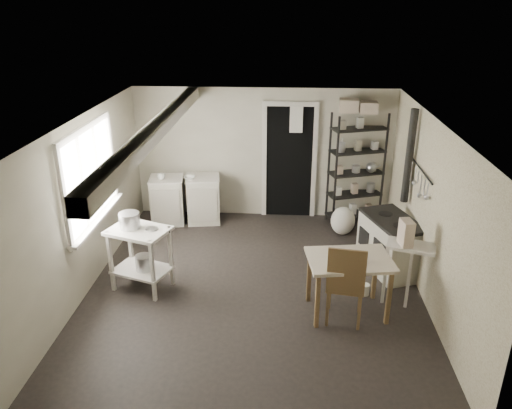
# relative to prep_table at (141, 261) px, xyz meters

# --- Properties ---
(floor) EXTENTS (5.00, 5.00, 0.00)m
(floor) POSITION_rel_prep_table_xyz_m (1.52, 0.11, -0.40)
(floor) COLOR black
(floor) RESTS_ON ground
(ceiling) EXTENTS (5.00, 5.00, 0.00)m
(ceiling) POSITION_rel_prep_table_xyz_m (1.52, 0.11, 1.90)
(ceiling) COLOR beige
(ceiling) RESTS_ON wall_back
(wall_back) EXTENTS (4.50, 0.02, 2.30)m
(wall_back) POSITION_rel_prep_table_xyz_m (1.52, 2.61, 0.75)
(wall_back) COLOR #BCB5A0
(wall_back) RESTS_ON ground
(wall_front) EXTENTS (4.50, 0.02, 2.30)m
(wall_front) POSITION_rel_prep_table_xyz_m (1.52, -2.39, 0.75)
(wall_front) COLOR #BCB5A0
(wall_front) RESTS_ON ground
(wall_left) EXTENTS (0.02, 5.00, 2.30)m
(wall_left) POSITION_rel_prep_table_xyz_m (-0.73, 0.11, 0.75)
(wall_left) COLOR #BCB5A0
(wall_left) RESTS_ON ground
(wall_right) EXTENTS (0.02, 5.00, 2.30)m
(wall_right) POSITION_rel_prep_table_xyz_m (3.77, 0.11, 0.75)
(wall_right) COLOR #BCB5A0
(wall_right) RESTS_ON ground
(window) EXTENTS (0.12, 1.76, 1.28)m
(window) POSITION_rel_prep_table_xyz_m (-0.70, 0.31, 1.10)
(window) COLOR beige
(window) RESTS_ON wall_left
(doorway) EXTENTS (0.96, 0.10, 2.08)m
(doorway) POSITION_rel_prep_table_xyz_m (1.97, 2.58, 0.60)
(doorway) COLOR beige
(doorway) RESTS_ON ground
(ceiling_beam) EXTENTS (0.18, 5.00, 0.18)m
(ceiling_beam) POSITION_rel_prep_table_xyz_m (0.32, 0.11, 1.80)
(ceiling_beam) COLOR beige
(ceiling_beam) RESTS_ON ceiling
(wallpaper_panel) EXTENTS (0.01, 5.00, 2.30)m
(wallpaper_panel) POSITION_rel_prep_table_xyz_m (3.76, 0.11, 0.75)
(wallpaper_panel) COLOR beige
(wallpaper_panel) RESTS_ON wall_right
(utensil_rail) EXTENTS (0.06, 1.20, 0.44)m
(utensil_rail) POSITION_rel_prep_table_xyz_m (3.71, 0.71, 1.15)
(utensil_rail) COLOR #B4B4B6
(utensil_rail) RESTS_ON wall_right
(prep_table) EXTENTS (0.91, 0.77, 0.88)m
(prep_table) POSITION_rel_prep_table_xyz_m (0.00, 0.00, 0.00)
(prep_table) COLOR beige
(prep_table) RESTS_ON ground
(stockpot) EXTENTS (0.36, 0.36, 0.29)m
(stockpot) POSITION_rel_prep_table_xyz_m (-0.12, 0.05, 0.54)
(stockpot) COLOR #B4B4B6
(stockpot) RESTS_ON prep_table
(saucepan) EXTENTS (0.17, 0.17, 0.09)m
(saucepan) POSITION_rel_prep_table_xyz_m (0.18, 0.01, 0.45)
(saucepan) COLOR #B4B4B6
(saucepan) RESTS_ON prep_table
(bucket) EXTENTS (0.24, 0.24, 0.24)m
(bucket) POSITION_rel_prep_table_xyz_m (0.04, -0.03, -0.02)
(bucket) COLOR #B4B4B6
(bucket) RESTS_ON prep_table
(base_cabinets) EXTENTS (1.32, 0.71, 0.82)m
(base_cabinets) POSITION_rel_prep_table_xyz_m (0.18, 2.21, 0.06)
(base_cabinets) COLOR beige
(base_cabinets) RESTS_ON ground
(mixing_bowl) EXTENTS (0.26, 0.26, 0.06)m
(mixing_bowl) POSITION_rel_prep_table_xyz_m (0.28, 2.13, 0.55)
(mixing_bowl) COLOR white
(mixing_bowl) RESTS_ON base_cabinets
(counter_cup) EXTENTS (0.17, 0.17, 0.10)m
(counter_cup) POSITION_rel_prep_table_xyz_m (-0.20, 2.08, 0.57)
(counter_cup) COLOR white
(counter_cup) RESTS_ON base_cabinets
(shelf_rack) EXTENTS (0.98, 0.62, 1.94)m
(shelf_rack) POSITION_rel_prep_table_xyz_m (3.12, 2.42, 0.55)
(shelf_rack) COLOR black
(shelf_rack) RESTS_ON ground
(shelf_jar) EXTENTS (0.13, 0.13, 0.21)m
(shelf_jar) POSITION_rel_prep_table_xyz_m (2.85, 2.41, 0.98)
(shelf_jar) COLOR white
(shelf_jar) RESTS_ON shelf_rack
(storage_box_a) EXTENTS (0.33, 0.29, 0.21)m
(storage_box_a) POSITION_rel_prep_table_xyz_m (2.93, 2.47, 1.61)
(storage_box_a) COLOR beige
(storage_box_a) RESTS_ON shelf_rack
(storage_box_b) EXTENTS (0.30, 0.28, 0.18)m
(storage_box_b) POSITION_rel_prep_table_xyz_m (3.24, 2.41, 1.59)
(storage_box_b) COLOR beige
(storage_box_b) RESTS_ON shelf_rack
(stove) EXTENTS (0.87, 1.15, 0.80)m
(stove) POSITION_rel_prep_table_xyz_m (3.44, 0.71, 0.04)
(stove) COLOR beige
(stove) RESTS_ON ground
(stovepipe) EXTENTS (0.15, 0.15, 1.48)m
(stovepipe) POSITION_rel_prep_table_xyz_m (3.67, 1.14, 1.19)
(stovepipe) COLOR black
(stovepipe) RESTS_ON stove
(side_ledge) EXTENTS (0.65, 0.47, 0.90)m
(side_ledge) POSITION_rel_prep_table_xyz_m (3.47, -0.25, 0.03)
(side_ledge) COLOR beige
(side_ledge) RESTS_ON ground
(oats_box) EXTENTS (0.16, 0.23, 0.32)m
(oats_box) POSITION_rel_prep_table_xyz_m (3.39, -0.26, 0.61)
(oats_box) COLOR beige
(oats_box) RESTS_ON side_ledge
(work_table) EXTENTS (1.10, 0.84, 0.77)m
(work_table) POSITION_rel_prep_table_xyz_m (2.72, -0.41, -0.02)
(work_table) COLOR beige
(work_table) RESTS_ON ground
(table_cup) EXTENTS (0.12, 0.12, 0.09)m
(table_cup) POSITION_rel_prep_table_xyz_m (2.86, -0.48, 0.41)
(table_cup) COLOR white
(table_cup) RESTS_ON work_table
(chair) EXTENTS (0.51, 0.52, 1.07)m
(chair) POSITION_rel_prep_table_xyz_m (2.67, -0.57, 0.08)
(chair) COLOR brown
(chair) RESTS_ON ground
(flour_sack) EXTENTS (0.49, 0.45, 0.49)m
(flour_sack) POSITION_rel_prep_table_xyz_m (2.89, 1.85, -0.16)
(flour_sack) COLOR white
(flour_sack) RESTS_ON ground
(floor_crock) EXTENTS (0.13, 0.13, 0.15)m
(floor_crock) POSITION_rel_prep_table_xyz_m (3.01, 0.00, -0.33)
(floor_crock) COLOR white
(floor_crock) RESTS_ON ground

